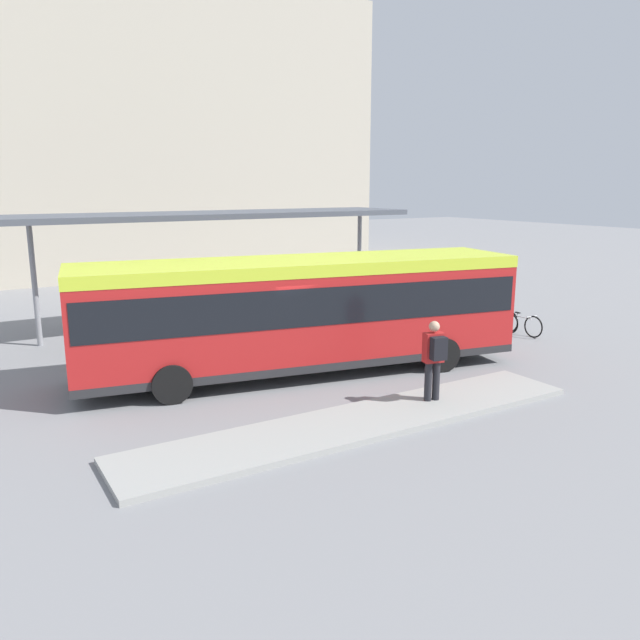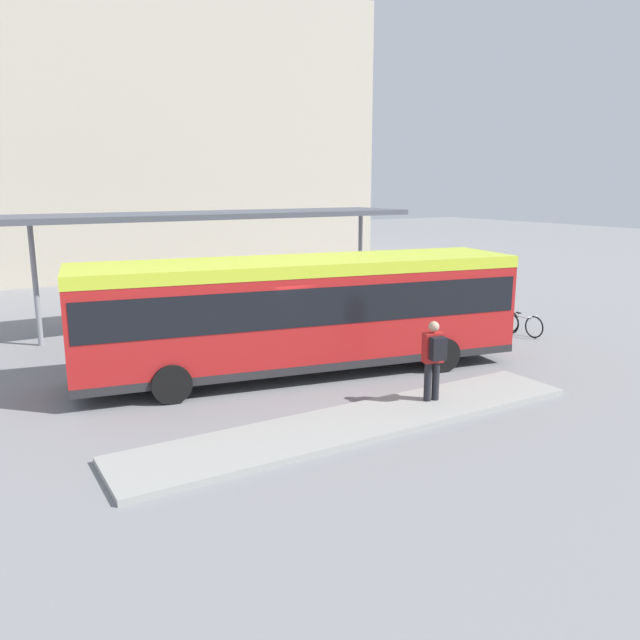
# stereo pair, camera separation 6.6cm
# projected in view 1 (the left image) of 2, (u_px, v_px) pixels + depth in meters

# --- Properties ---
(ground_plane) EXTENTS (120.00, 120.00, 0.00)m
(ground_plane) POSITION_uv_depth(u_px,v_px,m) (302.00, 372.00, 16.30)
(ground_plane) COLOR gray
(curb_island) EXTENTS (10.19, 1.80, 0.12)m
(curb_island) POSITION_uv_depth(u_px,v_px,m) (362.00, 421.00, 12.73)
(curb_island) COLOR #9E9E99
(curb_island) RESTS_ON ground_plane
(city_bus) EXTENTS (11.53, 4.55, 2.96)m
(city_bus) POSITION_uv_depth(u_px,v_px,m) (302.00, 307.00, 15.94)
(city_bus) COLOR red
(city_bus) RESTS_ON ground_plane
(pedestrian_waiting) EXTENTS (0.48, 0.52, 1.79)m
(pedestrian_waiting) POSITION_uv_depth(u_px,v_px,m) (434.00, 356.00, 13.57)
(pedestrian_waiting) COLOR #232328
(pedestrian_waiting) RESTS_ON curb_island
(bicycle_white) EXTENTS (0.48, 1.68, 0.73)m
(bicycle_white) POSITION_uv_depth(u_px,v_px,m) (521.00, 324.00, 20.33)
(bicycle_white) COLOR black
(bicycle_white) RESTS_ON ground_plane
(bicycle_yellow) EXTENTS (0.48, 1.57, 0.68)m
(bicycle_yellow) POSITION_uv_depth(u_px,v_px,m) (500.00, 320.00, 20.92)
(bicycle_yellow) COLOR black
(bicycle_yellow) RESTS_ON ground_plane
(bicycle_blue) EXTENTS (0.48, 1.68, 0.73)m
(bicycle_blue) POSITION_uv_depth(u_px,v_px,m) (484.00, 315.00, 21.60)
(bicycle_blue) COLOR black
(bicycle_blue) RESTS_ON ground_plane
(station_shelter) EXTENTS (13.84, 3.24, 3.89)m
(station_shelter) POSITION_uv_depth(u_px,v_px,m) (217.00, 216.00, 21.17)
(station_shelter) COLOR #4C515B
(station_shelter) RESTS_ON ground_plane
(potted_planter_near_shelter) EXTENTS (0.86, 0.86, 1.25)m
(potted_planter_near_shelter) POSITION_uv_depth(u_px,v_px,m) (349.00, 309.00, 21.32)
(potted_planter_near_shelter) COLOR slate
(potted_planter_near_shelter) RESTS_ON ground_plane
(station_building) EXTENTS (23.40, 15.79, 15.29)m
(station_building) POSITION_uv_depth(u_px,v_px,m) (142.00, 138.00, 38.59)
(station_building) COLOR #BCB29E
(station_building) RESTS_ON ground_plane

